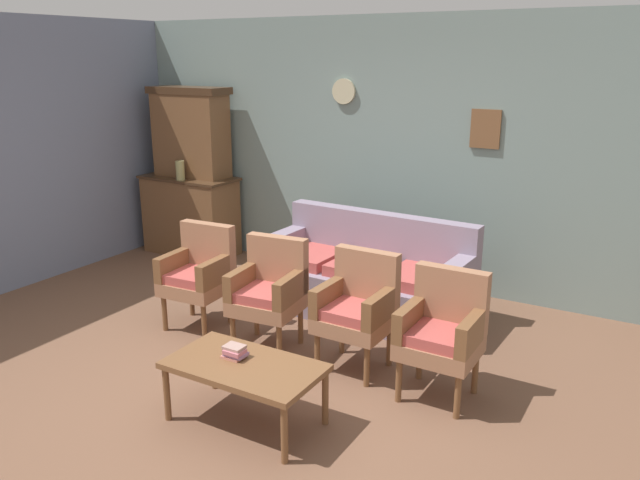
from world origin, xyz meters
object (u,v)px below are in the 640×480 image
(armchair_row_middle, at_px, (199,272))
(armchair_near_cabinet, at_px, (357,306))
(floral_couch, at_px, (366,279))
(vase_on_cabinet, at_px, (180,170))
(side_cabinet, at_px, (191,215))
(coffee_table, at_px, (245,370))
(armchair_near_couch_end, at_px, (269,289))
(armchair_by_doorway, at_px, (443,329))
(book_stack_on_table, at_px, (235,352))

(armchair_row_middle, xyz_separation_m, armchair_near_cabinet, (1.55, 0.00, 0.00))
(floral_couch, bearing_deg, vase_on_cabinet, 170.59)
(side_cabinet, distance_m, armchair_row_middle, 2.21)
(side_cabinet, bearing_deg, coffee_table, -43.70)
(armchair_near_couch_end, xyz_separation_m, armchair_by_doorway, (1.48, -0.05, 0.00))
(vase_on_cabinet, distance_m, armchair_by_doorway, 4.05)
(armchair_by_doorway, relative_size, book_stack_on_table, 5.82)
(side_cabinet, xyz_separation_m, coffee_table, (2.79, -2.67, -0.09))
(side_cabinet, distance_m, vase_on_cabinet, 0.61)
(vase_on_cabinet, bearing_deg, book_stack_on_table, -42.80)
(armchair_near_cabinet, bearing_deg, side_cabinet, 152.24)
(vase_on_cabinet, relative_size, armchair_near_couch_end, 0.25)
(armchair_by_doorway, bearing_deg, armchair_row_middle, 177.95)
(floral_couch, xyz_separation_m, armchair_near_couch_end, (-0.37, -1.03, 0.17))
(floral_couch, distance_m, armchair_near_cabinet, 1.09)
(armchair_near_couch_end, xyz_separation_m, book_stack_on_table, (0.41, -0.99, -0.04))
(armchair_by_doorway, relative_size, coffee_table, 0.90)
(armchair_by_doorway, bearing_deg, armchair_near_couch_end, 178.21)
(vase_on_cabinet, height_order, armchair_by_doorway, vase_on_cabinet)
(armchair_near_couch_end, bearing_deg, book_stack_on_table, -67.48)
(floral_couch, bearing_deg, armchair_near_cabinet, -67.31)
(coffee_table, relative_size, book_stack_on_table, 6.47)
(floral_couch, bearing_deg, side_cabinet, 166.83)
(armchair_near_couch_end, distance_m, book_stack_on_table, 1.07)
(armchair_row_middle, height_order, armchair_near_cabinet, same)
(floral_couch, height_order, armchair_row_middle, same)
(floral_couch, distance_m, coffee_table, 2.06)
(side_cabinet, bearing_deg, armchair_by_doorway, -24.24)
(armchair_row_middle, bearing_deg, coffee_table, -39.52)
(floral_couch, height_order, armchair_near_cabinet, same)
(vase_on_cabinet, bearing_deg, floral_couch, -9.41)
(floral_couch, distance_m, book_stack_on_table, 2.02)
(armchair_by_doorway, distance_m, coffee_table, 1.38)
(side_cabinet, height_order, armchair_near_couch_end, side_cabinet)
(armchair_near_couch_end, bearing_deg, floral_couch, 70.37)
(floral_couch, height_order, armchair_near_couch_end, same)
(floral_couch, xyz_separation_m, armchair_near_cabinet, (0.41, -0.99, 0.17))
(vase_on_cabinet, distance_m, armchair_near_couch_end, 2.72)
(side_cabinet, distance_m, coffee_table, 3.87)
(vase_on_cabinet, xyz_separation_m, armchair_by_doorway, (3.72, -1.51, -0.54))
(armchair_row_middle, bearing_deg, armchair_near_cabinet, 0.07)
(side_cabinet, bearing_deg, armchair_near_cabinet, -27.76)
(vase_on_cabinet, xyz_separation_m, coffee_table, (2.75, -2.48, -0.67))
(armchair_near_couch_end, bearing_deg, armchair_near_cabinet, 2.67)
(armchair_row_middle, distance_m, armchair_near_cabinet, 1.55)
(vase_on_cabinet, height_order, armchair_row_middle, vase_on_cabinet)
(vase_on_cabinet, relative_size, armchair_near_cabinet, 0.25)
(armchair_by_doorway, bearing_deg, coffee_table, -134.85)
(side_cabinet, relative_size, floral_couch, 0.59)
(floral_couch, bearing_deg, armchair_near_couch_end, -109.63)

